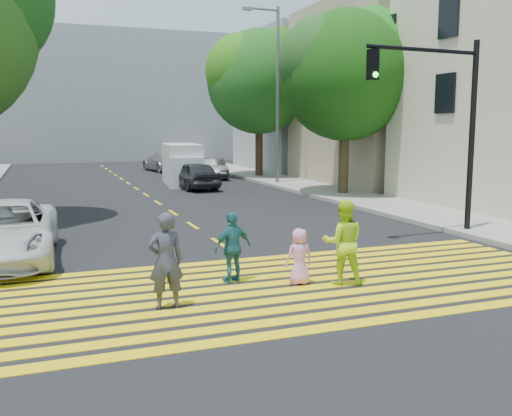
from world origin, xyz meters
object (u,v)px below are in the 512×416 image
white_sedan (2,232)px  white_van (183,166)px  pedestrian_woman (343,242)px  pedestrian_extra (233,247)px  dark_car_parked (213,168)px  dark_car_near (194,175)px  silver_car (164,161)px  pedestrian_child (299,257)px  traffic_signal (446,110)px  tree_right_far (260,76)px  tree_right_near (347,68)px  pedestrian_man (166,261)px

white_sedan → white_van: 18.42m
white_sedan → white_van: white_van is taller
pedestrian_woman → white_van: size_ratio=0.36×
pedestrian_extra → white_van: bearing=-114.5°
dark_car_parked → dark_car_near: bearing=-109.7°
silver_car → white_sedan: bearing=62.0°
pedestrian_child → silver_car: bearing=-96.5°
dark_car_near → traffic_signal: traffic_signal is taller
pedestrian_woman → dark_car_near: (1.63, 18.71, -0.17)m
tree_right_far → pedestrian_woman: (-7.24, -23.71, -5.46)m
silver_car → dark_car_parked: 6.97m
dark_car_near → dark_car_parked: 5.89m
tree_right_near → dark_car_near: 9.49m
pedestrian_child → dark_car_parked: dark_car_parked is taller
pedestrian_extra → white_sedan: pedestrian_extra is taller
pedestrian_extra → silver_car: pedestrian_extra is taller
tree_right_near → dark_car_parked: bearing=107.6°
tree_right_far → traffic_signal: size_ratio=1.63×
white_sedan → dark_car_parked: (10.95, 19.36, -0.10)m
tree_right_far → silver_car: tree_right_far is taller
pedestrian_child → pedestrian_extra: (-1.23, 0.66, 0.15)m
pedestrian_child → pedestrian_man: bearing=11.2°
pedestrian_extra → pedestrian_child: bearing=137.6°
tree_right_near → pedestrian_child: bearing=-122.7°
white_sedan → dark_car_near: bearing=62.1°
tree_right_far → white_sedan: 24.30m
pedestrian_woman → white_van: white_van is taller
pedestrian_woman → traffic_signal: bearing=-126.6°
dark_car_parked → traffic_signal: traffic_signal is taller
tree_right_near → white_van: 10.86m
dark_car_parked → pedestrian_child: bearing=-96.0°
tree_right_near → pedestrian_man: size_ratio=4.92×
tree_right_far → white_sedan: size_ratio=1.78×
pedestrian_man → silver_car: bearing=-102.2°
white_van → traffic_signal: 18.08m
pedestrian_woman → white_van: 21.13m
pedestrian_child → silver_car: silver_car is taller
tree_right_near → silver_car: (-5.05, 17.39, -5.16)m
pedestrian_woman → silver_car: 30.88m
traffic_signal → tree_right_near: bearing=73.4°
pedestrian_child → traffic_signal: traffic_signal is taller
pedestrian_man → pedestrian_child: pedestrian_man is taller
pedestrian_man → dark_car_parked: 25.59m
pedestrian_man → pedestrian_woman: pedestrian_woman is taller
tree_right_near → dark_car_near: size_ratio=2.05×
silver_car → white_van: bearing=76.0°
pedestrian_extra → tree_right_far: bearing=-126.5°
pedestrian_man → white_van: size_ratio=0.36×
white_van → traffic_signal: traffic_signal is taller
dark_car_near → white_sedan: bearing=54.0°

